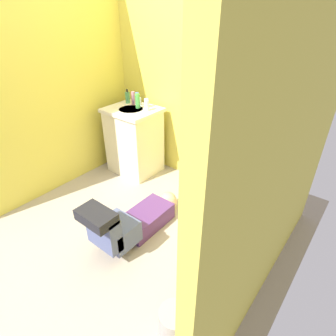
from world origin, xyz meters
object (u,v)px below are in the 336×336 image
object	(u,v)px
tissue_box	(261,142)
paper_towel_roll	(207,213)
bottle_white	(147,106)
faucet	(140,101)
bottle_pink	(133,98)
toiletry_bag	(277,146)
toilet	(254,187)
toilet_paper_roll	(227,275)
bottle_green	(138,101)
bottle_blue	(137,99)
bottle_clear	(146,103)
person_plumber	(132,221)
trash_can	(175,326)
soap_dispenser	(128,97)
vanity_cabinet	(134,140)

from	to	relation	value
tissue_box	paper_towel_roll	xyz separation A→B (m)	(-0.25, -0.41, -0.70)
bottle_white	faucet	bearing A→B (deg)	154.05
bottle_pink	bottle_white	bearing A→B (deg)	-12.69
toiletry_bag	toilet	bearing A→B (deg)	-139.23
toilet_paper_roll	bottle_pink	bearing A→B (deg)	153.90
bottle_green	bottle_white	size ratio (longest dim) A/B	1.39
toilet	bottle_blue	world-z (taller)	bottle_blue
bottle_pink	bottle_clear	world-z (taller)	bottle_pink
toiletry_bag	bottle_green	distance (m)	1.62
person_plumber	toilet_paper_roll	size ratio (longest dim) A/B	9.68
trash_can	toilet_paper_roll	distance (m)	0.61
toilet	bottle_white	world-z (taller)	bottle_white
person_plumber	faucet	bearing A→B (deg)	128.46
bottle_blue	tissue_box	bearing A→B (deg)	-0.30
bottle_blue	bottle_clear	distance (m)	0.13
bottle_clear	toilet_paper_roll	xyz separation A→B (m)	(1.63, -0.91, -0.82)
paper_towel_roll	toilet_paper_roll	xyz separation A→B (m)	(0.48, -0.48, -0.05)
bottle_white	toilet	bearing A→B (deg)	-1.45
tissue_box	toilet_paper_roll	size ratio (longest dim) A/B	2.00
faucet	trash_can	size ratio (longest dim) A/B	0.37
person_plumber	bottle_pink	xyz separation A→B (m)	(-0.90, 1.00, 0.72)
bottle_green	trash_can	xyz separation A→B (m)	(1.63, -1.44, -0.77)
soap_dispenser	trash_can	bearing A→B (deg)	-38.93
person_plumber	paper_towel_roll	xyz separation A→B (m)	(0.44, 0.58, -0.07)
person_plumber	bottle_pink	distance (m)	1.53
toilet	bottle_pink	bearing A→B (deg)	176.65
toiletry_bag	paper_towel_roll	world-z (taller)	toiletry_bag
person_plumber	paper_towel_roll	bearing A→B (deg)	52.99
bottle_pink	bottle_green	world-z (taller)	bottle_green
vanity_cabinet	bottle_white	world-z (taller)	bottle_white
person_plumber	trash_can	size ratio (longest dim) A/B	3.90
faucet	bottle_green	world-z (taller)	bottle_green
vanity_cabinet	person_plumber	world-z (taller)	vanity_cabinet
person_plumber	paper_towel_roll	world-z (taller)	person_plumber
toiletry_bag	bottle_pink	xyz separation A→B (m)	(-1.75, 0.01, 0.09)
person_plumber	bottle_white	world-z (taller)	bottle_white
bottle_green	bottle_clear	world-z (taller)	bottle_green
trash_can	toilet_paper_roll	bearing A→B (deg)	84.33
vanity_cabinet	trash_can	xyz separation A→B (m)	(1.67, -1.38, -0.28)
vanity_cabinet	soap_dispenser	size ratio (longest dim) A/B	4.94
person_plumber	toiletry_bag	world-z (taller)	toiletry_bag
faucet	person_plumber	distance (m)	1.48
toilet_paper_roll	faucet	bearing A→B (deg)	152.03
bottle_white	bottle_pink	bearing A→B (deg)	167.31
toilet	bottle_blue	distance (m)	1.66
vanity_cabinet	tissue_box	xyz separation A→B (m)	(1.51, 0.11, 0.38)
bottle_pink	paper_towel_roll	size ratio (longest dim) A/B	0.75
soap_dispenser	bottle_pink	distance (m)	0.10
toilet	paper_towel_roll	distance (m)	0.51
bottle_blue	bottle_clear	world-z (taller)	bottle_blue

